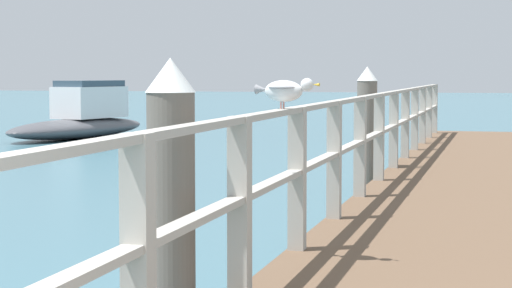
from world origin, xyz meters
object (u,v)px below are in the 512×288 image
object	(u,v)px
dock_piling_far	(367,129)
boat_4	(82,119)
dock_piling_near	(171,208)
seagull_foreground	(285,90)

from	to	relation	value
dock_piling_far	boat_4	bearing A→B (deg)	133.24
dock_piling_far	boat_4	size ratio (longest dim) A/B	0.33
dock_piling_near	seagull_foreground	distance (m)	1.47
dock_piling_near	boat_4	distance (m)	19.41
seagull_foreground	boat_4	size ratio (longest dim) A/B	0.09
dock_piling_far	seagull_foreground	world-z (taller)	dock_piling_far
dock_piling_far	boat_4	distance (m)	12.71
boat_4	dock_piling_far	bearing A→B (deg)	-34.01
dock_piling_near	seagull_foreground	bearing A→B (deg)	72.79
dock_piling_far	seagull_foreground	size ratio (longest dim) A/B	3.72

